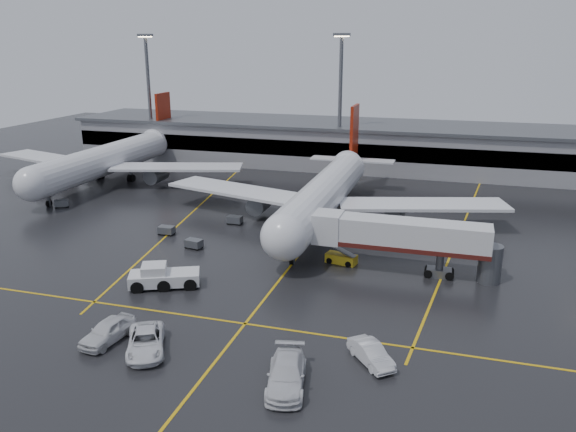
% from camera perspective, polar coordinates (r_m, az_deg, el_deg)
% --- Properties ---
extents(ground, '(220.00, 220.00, 0.00)m').
position_cam_1_polar(ground, '(71.24, 2.00, -2.76)').
color(ground, black).
rests_on(ground, ground).
extents(apron_line_centre, '(0.25, 90.00, 0.02)m').
position_cam_1_polar(apron_line_centre, '(71.24, 2.00, -2.76)').
color(apron_line_centre, gold).
rests_on(apron_line_centre, ground).
extents(apron_line_stop, '(60.00, 0.25, 0.02)m').
position_cam_1_polar(apron_line_stop, '(51.98, -4.28, -10.61)').
color(apron_line_stop, gold).
rests_on(apron_line_stop, ground).
extents(apron_line_left, '(9.99, 69.35, 0.02)m').
position_cam_1_polar(apron_line_left, '(86.87, -9.15, 0.69)').
color(apron_line_left, gold).
rests_on(apron_line_left, ground).
extents(apron_line_right, '(7.57, 69.64, 0.02)m').
position_cam_1_polar(apron_line_right, '(78.69, 16.70, -1.55)').
color(apron_line_right, gold).
rests_on(apron_line_right, ground).
extents(terminal, '(122.00, 19.00, 8.60)m').
position_cam_1_polar(terminal, '(115.79, 8.12, 6.99)').
color(terminal, gray).
rests_on(terminal, ground).
extents(light_mast_left, '(3.00, 1.20, 25.45)m').
position_cam_1_polar(light_mast_left, '(123.88, -13.65, 12.07)').
color(light_mast_left, '#595B60').
rests_on(light_mast_left, ground).
extents(light_mast_mid, '(3.00, 1.20, 25.45)m').
position_cam_1_polar(light_mast_mid, '(109.54, 5.21, 11.89)').
color(light_mast_mid, '#595B60').
rests_on(light_mast_mid, ground).
extents(main_airliner, '(48.80, 45.60, 14.10)m').
position_cam_1_polar(main_airliner, '(79.02, 3.83, 2.40)').
color(main_airliner, silver).
rests_on(main_airliner, ground).
extents(second_airliner, '(48.80, 45.60, 14.10)m').
position_cam_1_polar(second_airliner, '(106.56, -17.29, 5.47)').
color(second_airliner, silver).
rests_on(second_airliner, ground).
extents(jet_bridge, '(19.90, 3.40, 6.05)m').
position_cam_1_polar(jet_bridge, '(62.45, 11.22, -2.15)').
color(jet_bridge, silver).
rests_on(jet_bridge, ground).
extents(pushback_tractor, '(7.56, 5.41, 2.51)m').
position_cam_1_polar(pushback_tractor, '(60.16, -12.35, -5.97)').
color(pushback_tractor, silver).
rests_on(pushback_tractor, ground).
extents(belt_loader, '(3.70, 2.24, 2.20)m').
position_cam_1_polar(belt_loader, '(65.22, 5.31, -4.22)').
color(belt_loader, yellow).
rests_on(belt_loader, ground).
extents(service_van_a, '(5.38, 6.83, 1.72)m').
position_cam_1_polar(service_van_a, '(48.65, -13.93, -12.02)').
color(service_van_a, white).
rests_on(service_van_a, ground).
extents(service_van_b, '(4.02, 7.05, 1.92)m').
position_cam_1_polar(service_van_b, '(43.06, -0.15, -15.43)').
color(service_van_b, silver).
rests_on(service_van_b, ground).
extents(service_van_c, '(4.40, 4.81, 1.60)m').
position_cam_1_polar(service_van_c, '(46.30, 8.24, -13.35)').
color(service_van_c, silver).
rests_on(service_van_c, ground).
extents(service_van_d, '(2.89, 5.71, 1.86)m').
position_cam_1_polar(service_van_d, '(51.01, -17.46, -10.82)').
color(service_van_d, silver).
rests_on(service_van_d, ground).
extents(baggage_cart_a, '(2.20, 1.64, 1.12)m').
position_cam_1_polar(baggage_cart_a, '(70.39, -9.33, -2.69)').
color(baggage_cart_a, '#595B60').
rests_on(baggage_cart_a, ground).
extents(baggage_cart_b, '(2.02, 1.33, 1.12)m').
position_cam_1_polar(baggage_cart_b, '(76.00, -11.97, -1.36)').
color(baggage_cart_b, '#595B60').
rests_on(baggage_cart_b, ground).
extents(baggage_cart_c, '(2.01, 1.32, 1.12)m').
position_cam_1_polar(baggage_cart_c, '(78.96, -5.31, -0.36)').
color(baggage_cart_c, '#595B60').
rests_on(baggage_cart_c, ground).
extents(baggage_cart_d, '(2.01, 1.32, 1.12)m').
position_cam_1_polar(baggage_cart_d, '(100.63, -23.12, 2.13)').
color(baggage_cart_d, '#595B60').
rests_on(baggage_cart_d, ground).
extents(baggage_cart_e, '(2.38, 2.20, 1.12)m').
position_cam_1_polar(baggage_cart_e, '(93.13, -21.55, 1.19)').
color(baggage_cart_e, '#595B60').
rests_on(baggage_cart_e, ground).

